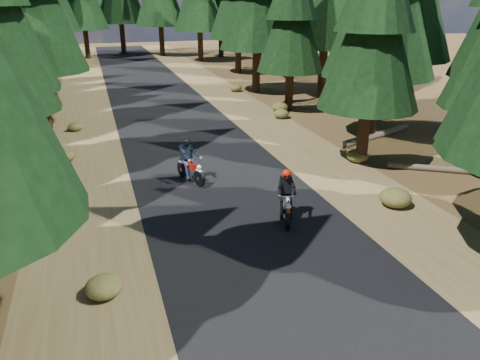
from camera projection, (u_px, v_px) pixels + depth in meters
name	position (u px, v px, depth m)	size (l,w,h in m)	color
ground	(256.00, 235.00, 13.23)	(120.00, 120.00, 0.00)	#453618
road	(212.00, 174.00, 17.66)	(6.00, 100.00, 0.01)	black
shoulder_l	(85.00, 189.00, 16.37)	(3.20, 100.00, 0.01)	brown
shoulder_r	(322.00, 162.00, 18.95)	(3.20, 100.00, 0.01)	brown
log_near	(377.00, 135.00, 22.10)	(0.32, 0.32, 4.78)	#4C4233
log_far	(434.00, 168.00, 17.94)	(0.24, 0.24, 3.43)	#4C4233
understory_shrubs	(240.00, 153.00, 19.31)	(13.92, 30.30, 0.60)	#474C1E
rider_lead	(286.00, 204.00, 13.87)	(1.02, 1.84, 1.57)	silver
rider_follow	(190.00, 168.00, 16.79)	(1.11, 1.87, 1.60)	maroon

